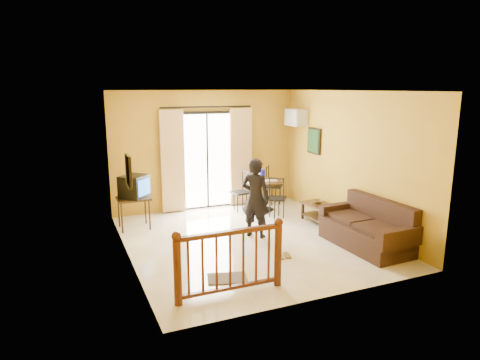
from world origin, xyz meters
name	(u,v)px	position (x,y,z in m)	size (l,w,h in m)	color
ground	(249,240)	(0.00, 0.00, 0.00)	(5.00, 5.00, 0.00)	beige
room_shell	(250,152)	(0.00, 0.00, 1.70)	(5.00, 5.00, 5.00)	white
balcony_door	(207,160)	(0.00, 2.43, 1.19)	(2.25, 0.14, 2.46)	black
tv_table	(133,201)	(-1.90, 1.57, 0.58)	(0.66, 0.55, 0.66)	black
television	(134,186)	(-1.87, 1.57, 0.89)	(0.68, 0.69, 0.46)	black
picture_left	(129,171)	(-2.22, -0.20, 1.55)	(0.05, 0.42, 0.52)	black
dining_table	(265,187)	(1.18, 1.74, 0.57)	(0.86, 0.86, 0.72)	black
water_jug	(262,175)	(1.12, 1.76, 0.85)	(0.14, 0.14, 0.26)	#1219AC
serving_tray	(271,180)	(1.29, 1.64, 0.73)	(0.28, 0.18, 0.02)	beige
dining_chairs	(263,211)	(1.13, 1.69, 0.00)	(1.54, 1.64, 0.95)	black
air_conditioner	(296,117)	(2.09, 1.95, 2.15)	(0.31, 0.60, 0.40)	silver
botanical_print	(314,141)	(2.22, 1.30, 1.65)	(0.05, 0.50, 0.60)	black
coffee_table	(321,211)	(1.85, 0.38, 0.27)	(0.50, 0.90, 0.40)	black
bowl	(318,202)	(1.85, 0.51, 0.44)	(0.21, 0.21, 0.07)	brown
sofa	(368,229)	(1.86, -1.16, 0.33)	(0.90, 1.86, 0.88)	black
standing_person	(255,198)	(0.19, 0.15, 0.78)	(0.57, 0.37, 1.55)	black
stair_balustrade	(230,257)	(-1.15, -1.90, 0.56)	(1.63, 0.13, 1.04)	#471E0F
doormat	(227,278)	(-1.01, -1.42, 0.01)	(0.60, 0.40, 0.02)	#514940
sandals	(283,256)	(0.20, -0.99, 0.01)	(0.30, 0.27, 0.03)	brown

